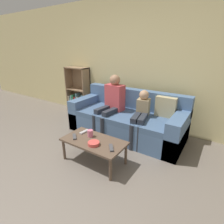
% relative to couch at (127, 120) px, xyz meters
% --- Properties ---
extents(ground_plane, '(22.00, 22.00, 0.00)m').
position_rel_couch_xyz_m(ground_plane, '(-0.14, -1.81, -0.29)').
color(ground_plane, '#70665B').
extents(wall_back, '(12.00, 0.06, 2.60)m').
position_rel_couch_xyz_m(wall_back, '(-0.14, 0.61, 1.01)').
color(wall_back, beige).
rests_on(wall_back, ground_plane).
extents(couch, '(2.20, 0.92, 0.84)m').
position_rel_couch_xyz_m(couch, '(0.00, 0.00, 0.00)').
color(couch, '#4C6B93').
rests_on(couch, ground_plane).
extents(bookshelf, '(0.62, 0.28, 1.16)m').
position_rel_couch_xyz_m(bookshelf, '(-1.70, 0.45, 0.14)').
color(bookshelf, '#8E7051').
rests_on(bookshelf, ground_plane).
extents(coffee_table, '(0.93, 0.49, 0.36)m').
position_rel_couch_xyz_m(coffee_table, '(0.03, -1.07, 0.03)').
color(coffee_table, brown).
rests_on(coffee_table, ground_plane).
extents(person_adult, '(0.39, 0.66, 1.15)m').
position_rel_couch_xyz_m(person_adult, '(-0.30, -0.09, 0.38)').
color(person_adult, '#282D38').
rests_on(person_adult, ground_plane).
extents(person_child, '(0.32, 0.66, 0.93)m').
position_rel_couch_xyz_m(person_child, '(0.35, -0.15, 0.25)').
color(person_child, '#282D38').
rests_on(person_child, ground_plane).
extents(cup_near, '(0.08, 0.08, 0.11)m').
position_rel_couch_xyz_m(cup_near, '(-0.08, -1.01, 0.13)').
color(cup_near, pink).
rests_on(cup_near, coffee_table).
extents(tv_remote_0, '(0.06, 0.17, 0.02)m').
position_rel_couch_xyz_m(tv_remote_0, '(-0.25, -0.96, 0.08)').
color(tv_remote_0, '#B7B7BC').
rests_on(tv_remote_0, coffee_table).
extents(tv_remote_1, '(0.15, 0.16, 0.02)m').
position_rel_couch_xyz_m(tv_remote_1, '(0.36, -1.11, 0.08)').
color(tv_remote_1, '#47474C').
rests_on(tv_remote_1, coffee_table).
extents(tv_remote_2, '(0.16, 0.15, 0.02)m').
position_rel_couch_xyz_m(tv_remote_2, '(-0.27, -1.16, 0.08)').
color(tv_remote_2, '#47474C').
rests_on(tv_remote_2, coffee_table).
extents(snack_bowl, '(0.16, 0.16, 0.05)m').
position_rel_couch_xyz_m(snack_bowl, '(0.11, -1.17, 0.09)').
color(snack_bowl, '#DB4C47').
rests_on(snack_bowl, coffee_table).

